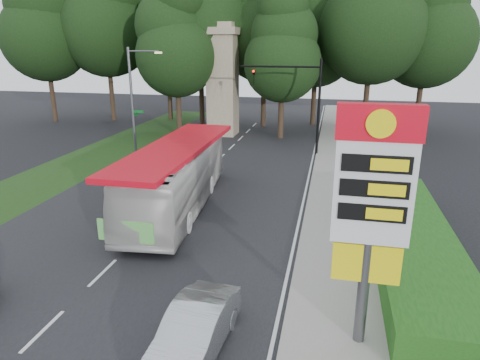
% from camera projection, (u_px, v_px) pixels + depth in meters
% --- Properties ---
extents(ground, '(120.00, 120.00, 0.00)m').
position_uv_depth(ground, '(32.00, 342.00, 12.32)').
color(ground, black).
rests_on(ground, ground).
extents(road_surface, '(14.00, 80.00, 0.02)m').
position_uv_depth(road_surface, '(177.00, 200.00, 23.49)').
color(road_surface, black).
rests_on(road_surface, ground).
extents(sidewalk_right, '(3.00, 80.00, 0.12)m').
position_uv_depth(sidewalk_right, '(335.00, 212.00, 21.75)').
color(sidewalk_right, gray).
rests_on(sidewalk_right, ground).
extents(grass_verge_left, '(5.00, 50.00, 0.02)m').
position_uv_depth(grass_verge_left, '(82.00, 162.00, 31.00)').
color(grass_verge_left, '#193814').
rests_on(grass_verge_left, ground).
extents(hedge, '(3.00, 14.00, 1.20)m').
position_uv_depth(hedge, '(411.00, 242.00, 17.26)').
color(hedge, '#194D14').
rests_on(hedge, ground).
extents(gas_station_pylon, '(2.10, 0.45, 6.85)m').
position_uv_depth(gas_station_pylon, '(372.00, 198.00, 10.96)').
color(gas_station_pylon, '#59595E').
rests_on(gas_station_pylon, ground).
extents(traffic_signal_mast, '(6.10, 0.35, 7.20)m').
position_uv_depth(traffic_signal_mast, '(302.00, 93.00, 32.09)').
color(traffic_signal_mast, black).
rests_on(traffic_signal_mast, ground).
extents(streetlight_signs, '(2.75, 0.98, 8.00)m').
position_uv_depth(streetlight_signs, '(134.00, 95.00, 32.88)').
color(streetlight_signs, '#59595E').
rests_on(streetlight_signs, ground).
extents(monument, '(3.00, 3.00, 10.05)m').
position_uv_depth(monument, '(223.00, 79.00, 39.10)').
color(monument, gray).
rests_on(monument, ground).
extents(tree_far_west, '(8.96, 8.96, 17.60)m').
position_uv_depth(tree_far_west, '(42.00, 19.00, 44.25)').
color(tree_far_west, '#2D2116').
rests_on(tree_far_west, ground).
extents(tree_west_mid, '(9.80, 9.80, 19.25)m').
position_uv_depth(tree_west_mid, '(104.00, 9.00, 44.59)').
color(tree_west_mid, '#2D2116').
rests_on(tree_west_mid, ground).
extents(tree_west_near, '(8.40, 8.40, 16.50)m').
position_uv_depth(tree_west_near, '(166.00, 26.00, 45.75)').
color(tree_west_near, '#2D2116').
rests_on(tree_west_near, ground).
extents(tree_center_left, '(10.08, 10.08, 19.80)m').
position_uv_depth(tree_center_left, '(199.00, 2.00, 40.40)').
color(tree_center_left, '#2D2116').
rests_on(tree_center_left, ground).
extents(tree_center_right, '(9.24, 9.24, 18.15)m').
position_uv_depth(tree_center_right, '(265.00, 13.00, 41.35)').
color(tree_center_right, '#2D2116').
rests_on(tree_center_right, ground).
extents(tree_east_near, '(8.12, 8.12, 15.95)m').
position_uv_depth(tree_east_near, '(317.00, 28.00, 42.61)').
color(tree_east_near, '#2D2116').
rests_on(tree_east_near, ground).
extents(tree_east_mid, '(9.52, 9.52, 18.70)m').
position_uv_depth(tree_east_mid, '(374.00, 6.00, 37.36)').
color(tree_east_mid, '#2D2116').
rests_on(tree_east_mid, ground).
extents(tree_far_east, '(8.68, 8.68, 17.05)m').
position_uv_depth(tree_far_east, '(429.00, 19.00, 38.51)').
color(tree_far_east, '#2D2116').
rests_on(tree_far_east, ground).
extents(tree_monument_left, '(7.28, 7.28, 14.30)m').
position_uv_depth(tree_monument_left, '(176.00, 38.00, 37.90)').
color(tree_monument_left, '#2D2116').
rests_on(tree_monument_left, ground).
extents(tree_monument_right, '(6.72, 6.72, 13.20)m').
position_uv_depth(tree_monument_right, '(283.00, 46.00, 36.64)').
color(tree_monument_right, '#2D2116').
rests_on(tree_monument_right, ground).
extents(transit_bus, '(3.89, 12.16, 3.33)m').
position_uv_depth(transit_bus, '(177.00, 177.00, 22.07)').
color(transit_bus, silver).
rests_on(transit_bus, ground).
extents(sedan_silver, '(1.78, 4.34, 1.40)m').
position_uv_depth(sedan_silver, '(194.00, 331.00, 11.71)').
color(sedan_silver, '#ABAEB3').
rests_on(sedan_silver, ground).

